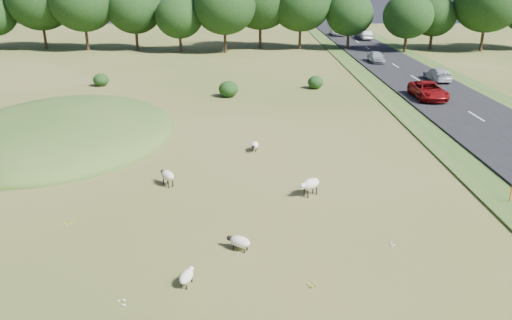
{
  "coord_description": "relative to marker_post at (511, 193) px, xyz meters",
  "views": [
    {
      "loc": [
        1.71,
        -22.89,
        11.02
      ],
      "look_at": [
        2.0,
        4.0,
        1.0
      ],
      "focal_mm": 35.0,
      "sensor_mm": 36.0,
      "label": 1
    }
  ],
  "objects": [
    {
      "name": "car_3",
      "position": [
        7.0,
        30.45,
        0.34
      ],
      "size": [
        1.94,
        4.78,
        1.39
      ],
      "primitive_type": "imported",
      "rotation": [
        0.0,
        0.0,
        3.14
      ],
      "color": "silver",
      "rests_on": "road"
    },
    {
      "name": "sheep_1",
      "position": [
        -15.63,
        -6.9,
        -0.22
      ],
      "size": [
        0.67,
        1.08,
        0.6
      ],
      "rotation": [
        0.0,
        0.0,
        1.29
      ],
      "color": "beige",
      "rests_on": "ground"
    },
    {
      "name": "sheep_5",
      "position": [
        -10.07,
        1.15,
        0.07
      ],
      "size": [
        1.31,
        1.16,
        0.97
      ],
      "rotation": [
        0.0,
        0.0,
        3.81
      ],
      "color": "beige",
      "rests_on": "ground"
    },
    {
      "name": "car_6",
      "position": [
        3.2,
        42.51,
        0.36
      ],
      "size": [
        1.67,
        4.15,
        1.41
      ],
      "primitive_type": "imported",
      "color": "#B8BBC0",
      "rests_on": "road"
    },
    {
      "name": "sheep_3",
      "position": [
        -13.69,
        -4.38,
        -0.19
      ],
      "size": [
        1.16,
        0.88,
        0.65
      ],
      "rotation": [
        0.0,
        0.0,
        2.65
      ],
      "color": "beige",
      "rests_on": "ground"
    },
    {
      "name": "car_2",
      "position": [
        3.2,
        73.11,
        0.39
      ],
      "size": [
        2.47,
        5.35,
        1.49
      ],
      "primitive_type": "imported",
      "color": "silver",
      "rests_on": "road"
    },
    {
      "name": "marker_post",
      "position": [
        0.0,
        0.0,
        0.0
      ],
      "size": [
        0.06,
        0.06,
        1.2
      ],
      "primitive_type": "cylinder",
      "color": "#D8590C",
      "rests_on": "ground"
    },
    {
      "name": "road",
      "position": [
        5.1,
        29.93,
        -0.47
      ],
      "size": [
        8.0,
        150.0,
        0.25
      ],
      "primitive_type": "cube",
      "color": "black",
      "rests_on": "ground"
    },
    {
      "name": "ground",
      "position": [
        -14.9,
        19.93,
        -0.6
      ],
      "size": [
        160.0,
        160.0,
        0.0
      ],
      "primitive_type": "plane",
      "color": "#445B1C",
      "rests_on": "ground"
    },
    {
      "name": "car_1",
      "position": [
        7.0,
        66.43,
        0.42
      ],
      "size": [
        1.63,
        4.69,
        1.54
      ],
      "primitive_type": "imported",
      "rotation": [
        0.0,
        0.0,
        3.14
      ],
      "color": "silver",
      "rests_on": "road"
    },
    {
      "name": "treeline",
      "position": [
        -15.96,
        55.36,
        5.97
      ],
      "size": [
        96.28,
        14.66,
        11.7
      ],
      "color": "black",
      "rests_on": "ground"
    },
    {
      "name": "sheep_4",
      "position": [
        -17.82,
        2.59,
        0.02
      ],
      "size": [
        1.05,
        1.2,
        0.89
      ],
      "rotation": [
        0.0,
        0.0,
        2.22
      ],
      "color": "beige",
      "rests_on": "ground"
    },
    {
      "name": "shrubs",
      "position": [
        -16.8,
        26.5,
        0.1
      ],
      "size": [
        23.99,
        6.84,
        1.52
      ],
      "color": "black",
      "rests_on": "ground"
    },
    {
      "name": "mound",
      "position": [
        -26.9,
        11.93,
        -0.6
      ],
      "size": [
        16.0,
        20.0,
        4.0
      ],
      "primitive_type": "ellipsoid",
      "color": "#33561E",
      "rests_on": "ground"
    },
    {
      "name": "car_0",
      "position": [
        7.0,
        69.07,
        0.42
      ],
      "size": [
        2.15,
        5.3,
        1.54
      ],
      "primitive_type": "imported",
      "rotation": [
        0.0,
        0.0,
        3.14
      ],
      "color": "#B0B4B8",
      "rests_on": "road"
    },
    {
      "name": "sheep_0",
      "position": [
        -12.95,
        8.34,
        -0.2
      ],
      "size": [
        0.65,
        1.13,
        0.63
      ],
      "rotation": [
        0.0,
        0.0,
        4.51
      ],
      "color": "beige",
      "rests_on": "ground"
    },
    {
      "name": "car_4",
      "position": [
        3.2,
        22.15,
        0.41
      ],
      "size": [
        2.51,
        5.45,
        1.51
      ],
      "primitive_type": "imported",
      "color": "maroon",
      "rests_on": "road"
    }
  ]
}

